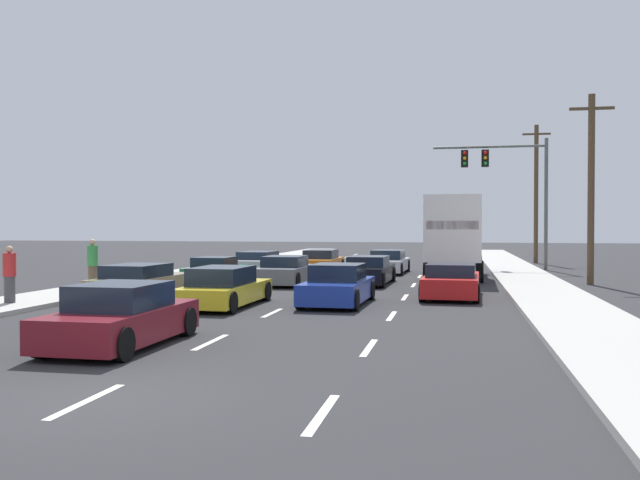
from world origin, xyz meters
The scene contains 21 objects.
ground_plane centered at (0.00, 25.00, 0.00)m, with size 140.00×140.00×0.00m, color #2B2B2D.
sidewalk_right centered at (8.32, 20.00, 0.07)m, with size 2.74×80.00×0.14m, color #B2AFA8.
sidewalk_left centered at (-8.32, 20.00, 0.07)m, with size 2.74×80.00×0.14m, color #B2AFA8.
lane_markings centered at (0.00, 22.46, 0.00)m, with size 6.94×57.00×0.01m.
car_silver centered at (-5.19, 26.26, 0.53)m, with size 2.12×4.74×1.13m.
car_green centered at (-5.15, 19.59, 0.52)m, with size 1.96×4.06×1.13m.
car_tan centered at (-4.99, 11.94, 0.58)m, with size 2.01×4.38×1.24m.
car_orange centered at (-1.92, 26.94, 0.56)m, with size 1.88×4.30×1.21m.
car_gray centered at (-1.92, 19.09, 0.57)m, with size 1.94×4.16×1.22m.
car_yellow centered at (-1.86, 11.17, 0.57)m, with size 1.85×4.58×1.24m.
car_maroon centered at (-1.65, 4.14, 0.59)m, with size 1.91×4.12×1.30m.
car_white centered at (1.66, 27.06, 0.57)m, with size 2.02×4.47×1.22m.
car_black centered at (1.48, 20.11, 0.56)m, with size 1.98×4.73×1.20m.
car_blue centered at (1.47, 12.42, 0.57)m, with size 1.95×4.28×1.28m.
box_truck centered at (5.07, 23.86, 2.13)m, with size 2.75×8.05×3.80m.
car_red centered at (4.99, 15.20, 0.56)m, with size 2.08×4.54×1.20m.
traffic_signal_mast centered at (7.58, 31.15, 5.54)m, with size 6.35×0.69×7.40m.
utility_pole_mid centered at (10.70, 21.58, 4.14)m, with size 1.80×0.28×8.01m.
utility_pole_far centered at (10.36, 38.55, 4.73)m, with size 1.80×0.28×9.18m.
pedestrian_near_corner centered at (-8.04, 14.25, 1.07)m, with size 0.38×0.38×1.86m.
pedestrian_mid_block centered at (-8.20, 9.69, 1.01)m, with size 0.38×0.38×1.74m.
Camera 1 is at (5.12, -8.85, 2.49)m, focal length 38.41 mm.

